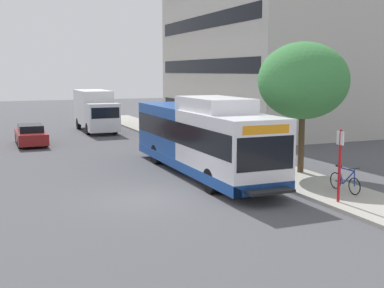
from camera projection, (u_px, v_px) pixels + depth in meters
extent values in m
plane|color=#4C4C51|center=(102.00, 163.00, 25.93)|extent=(120.00, 120.00, 0.00)
cube|color=#A8A399|center=(238.00, 159.00, 26.75)|extent=(3.00, 56.00, 0.14)
cube|color=white|center=(229.00, 147.00, 20.36)|extent=(2.54, 5.80, 2.73)
cube|color=#19479E|center=(179.00, 131.00, 25.66)|extent=(2.54, 5.80, 2.73)
cube|color=#19479E|center=(201.00, 162.00, 23.17)|extent=(2.57, 11.60, 0.44)
cube|color=black|center=(201.00, 130.00, 22.95)|extent=(2.58, 11.25, 0.96)
cube|color=black|center=(265.00, 154.00, 17.72)|extent=(2.34, 0.10, 1.24)
cube|color=orange|center=(266.00, 129.00, 17.58)|extent=(1.90, 0.08, 0.32)
cube|color=white|center=(214.00, 104.00, 21.44)|extent=(2.16, 4.06, 0.60)
cube|color=black|center=(270.00, 191.00, 17.55)|extent=(1.78, 0.60, 0.10)
cylinder|color=black|center=(211.00, 181.00, 19.46)|extent=(0.30, 1.00, 1.00)
cylinder|color=black|center=(261.00, 176.00, 20.32)|extent=(0.30, 1.00, 1.00)
cylinder|color=black|center=(156.00, 154.00, 25.66)|extent=(0.30, 1.00, 1.00)
cylinder|color=black|center=(196.00, 152.00, 26.52)|extent=(0.30, 1.00, 1.00)
cylinder|color=red|center=(340.00, 166.00, 17.56)|extent=(0.10, 0.10, 2.60)
cube|color=white|center=(340.00, 138.00, 17.40)|extent=(0.04, 0.36, 0.48)
torus|color=black|center=(354.00, 186.00, 18.67)|extent=(0.04, 0.66, 0.66)
torus|color=black|center=(336.00, 180.00, 19.68)|extent=(0.04, 0.66, 0.66)
cylinder|color=navy|center=(349.00, 177.00, 18.95)|extent=(0.05, 0.64, 0.64)
cylinder|color=navy|center=(341.00, 175.00, 19.37)|extent=(0.05, 0.34, 0.62)
cylinder|color=navy|center=(346.00, 169.00, 19.05)|extent=(0.05, 0.90, 0.05)
cylinder|color=navy|center=(339.00, 182.00, 19.48)|extent=(0.05, 0.45, 0.08)
cylinder|color=navy|center=(354.00, 177.00, 18.65)|extent=(0.05, 0.10, 0.67)
cylinder|color=black|center=(354.00, 169.00, 18.62)|extent=(0.52, 0.03, 0.03)
cube|color=black|center=(339.00, 166.00, 19.45)|extent=(0.12, 0.24, 0.06)
cylinder|color=#4C3823|center=(301.00, 143.00, 22.79)|extent=(0.28, 0.28, 2.67)
ellipsoid|color=#3D8442|center=(303.00, 81.00, 22.37)|extent=(4.10, 4.10, 3.48)
cube|color=maroon|center=(31.00, 137.00, 32.28)|extent=(1.80, 4.50, 0.70)
cube|color=black|center=(30.00, 129.00, 32.30)|extent=(1.48, 2.34, 0.56)
cylinder|color=black|center=(20.00, 144.00, 30.78)|extent=(0.20, 0.64, 0.64)
cylinder|color=black|center=(46.00, 142.00, 31.39)|extent=(0.20, 0.64, 0.64)
cylinder|color=black|center=(17.00, 138.00, 33.25)|extent=(0.20, 0.64, 0.64)
cylinder|color=black|center=(42.00, 137.00, 33.85)|extent=(0.20, 0.64, 0.64)
cube|color=silver|center=(103.00, 117.00, 37.16)|extent=(2.30, 2.00, 2.10)
cube|color=white|center=(93.00, 107.00, 40.28)|extent=(2.30, 5.00, 2.70)
cube|color=black|center=(105.00, 113.00, 36.22)|extent=(2.07, 0.08, 0.80)
cylinder|color=black|center=(88.00, 129.00, 37.30)|extent=(0.26, 0.92, 0.92)
cylinder|color=black|center=(115.00, 128.00, 38.09)|extent=(0.26, 0.92, 0.92)
cylinder|color=black|center=(79.00, 124.00, 41.09)|extent=(0.26, 0.92, 0.92)
cylinder|color=black|center=(103.00, 123.00, 41.87)|extent=(0.26, 0.92, 0.92)
cube|color=black|center=(263.00, 107.00, 42.17)|extent=(11.25, 18.08, 1.10)
cube|color=black|center=(264.00, 67.00, 41.67)|extent=(11.25, 18.08, 1.10)
cube|color=black|center=(265.00, 25.00, 41.17)|extent=(11.25, 18.08, 1.10)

